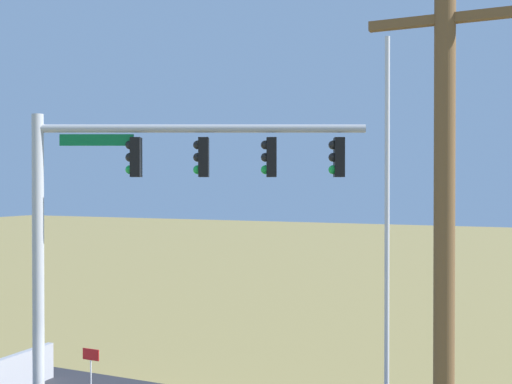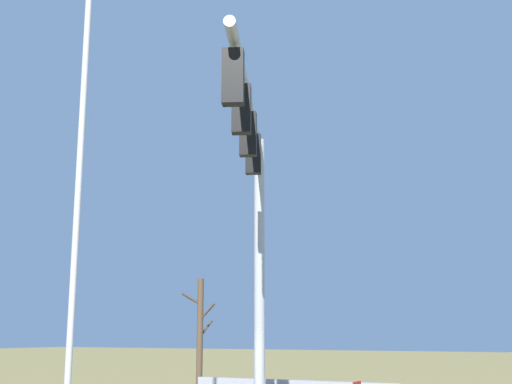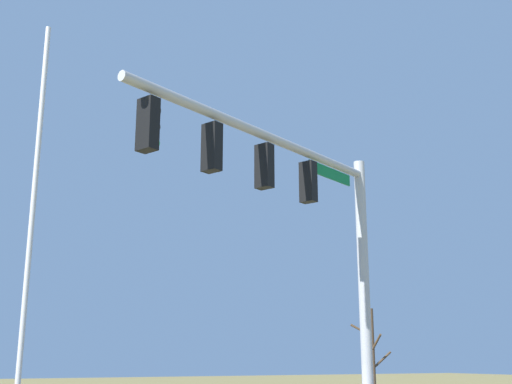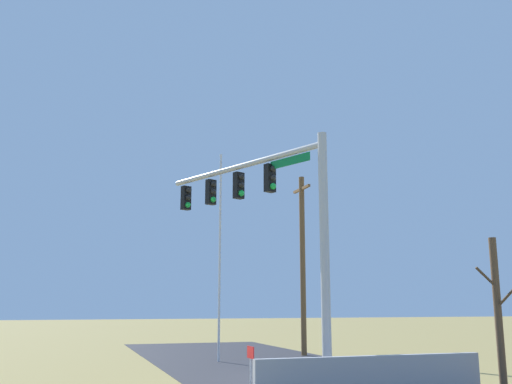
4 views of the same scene
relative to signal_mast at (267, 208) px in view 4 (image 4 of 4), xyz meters
The scene contains 8 objects.
ground_plane 5.66m from the signal_mast, 83.22° to the left, with size 160.00×160.00×0.00m, color #9E894C.
road_surface 6.84m from the signal_mast, 163.13° to the left, with size 28.00×8.00×0.01m, color #2D2D33.
retaining_fence 6.94m from the signal_mast, 13.92° to the left, with size 0.20×6.29×1.06m, color #A8A8AD.
signal_mast is the anchor object (origin of this frame).
flagpole 6.02m from the signal_mast, behind, with size 0.10×0.10×8.91m, color silver.
utility_pole 8.82m from the signal_mast, 149.55° to the left, with size 1.90×0.26×8.53m.
bare_tree 7.79m from the signal_mast, 41.76° to the left, with size 1.27×1.02×4.12m.
open_sign 5.56m from the signal_mast, 28.02° to the right, with size 0.56×0.04×1.22m.
Camera 4 is at (17.82, -7.46, 2.32)m, focal length 40.10 mm.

